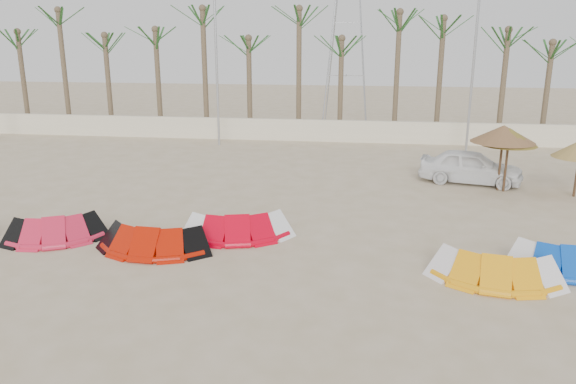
# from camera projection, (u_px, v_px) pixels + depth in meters

# --- Properties ---
(ground) EXTENTS (120.00, 120.00, 0.00)m
(ground) POSITION_uv_depth(u_px,v_px,m) (253.00, 316.00, 12.99)
(ground) COLOR #C0AD92
(ground) RESTS_ON ground
(boundary_wall) EXTENTS (60.00, 0.30, 1.30)m
(boundary_wall) POSITION_uv_depth(u_px,v_px,m) (324.00, 131.00, 33.78)
(boundary_wall) COLOR beige
(boundary_wall) RESTS_ON ground
(palm_line) EXTENTS (52.00, 4.00, 7.70)m
(palm_line) POSITION_uv_depth(u_px,v_px,m) (339.00, 31.00, 33.54)
(palm_line) COLOR brown
(palm_line) RESTS_ON ground
(lamp_b) EXTENTS (1.25, 0.14, 11.00)m
(lamp_b) POSITION_uv_depth(u_px,v_px,m) (216.00, 43.00, 31.26)
(lamp_b) COLOR #A5A8AD
(lamp_b) RESTS_ON ground
(lamp_c) EXTENTS (1.25, 0.14, 11.00)m
(lamp_c) POSITION_uv_depth(u_px,v_px,m) (476.00, 44.00, 29.42)
(lamp_c) COLOR #A5A8AD
(lamp_c) RESTS_ON ground
(pylon) EXTENTS (3.00, 3.00, 14.00)m
(pylon) POSITION_uv_depth(u_px,v_px,m) (345.00, 126.00, 39.54)
(pylon) COLOR #A5A8AD
(pylon) RESTS_ON ground
(kite_red_left) EXTENTS (3.48, 2.53, 0.90)m
(kite_red_left) POSITION_uv_depth(u_px,v_px,m) (60.00, 226.00, 17.79)
(kite_red_left) COLOR red
(kite_red_left) RESTS_ON ground
(kite_red_mid) EXTENTS (3.47, 1.66, 0.90)m
(kite_red_mid) POSITION_uv_depth(u_px,v_px,m) (156.00, 235.00, 16.96)
(kite_red_mid) COLOR #A71101
(kite_red_mid) RESTS_ON ground
(kite_red_right) EXTENTS (3.70, 2.22, 0.90)m
(kite_red_right) POSITION_uv_depth(u_px,v_px,m) (239.00, 223.00, 18.09)
(kite_red_right) COLOR red
(kite_red_right) RESTS_ON ground
(kite_orange) EXTENTS (3.54, 2.02, 0.90)m
(kite_orange) POSITION_uv_depth(u_px,v_px,m) (493.00, 263.00, 14.88)
(kite_orange) COLOR orange
(kite_orange) RESTS_ON ground
(kite_blue) EXTENTS (3.32, 1.71, 0.90)m
(kite_blue) POSITION_uv_depth(u_px,v_px,m) (567.00, 254.00, 15.49)
(kite_blue) COLOR #0943B2
(kite_blue) RESTS_ON ground
(parasol_left) EXTENTS (2.27, 2.27, 2.64)m
(parasol_left) POSITION_uv_depth(u_px,v_px,m) (509.00, 137.00, 22.61)
(parasol_left) COLOR #4C331E
(parasol_left) RESTS_ON ground
(parasol_mid) EXTENTS (2.59, 2.59, 2.73)m
(parasol_mid) POSITION_uv_depth(u_px,v_px,m) (503.00, 134.00, 22.74)
(parasol_mid) COLOR #4C331E
(parasol_mid) RESTS_ON ground
(car) EXTENTS (4.59, 2.69, 1.47)m
(car) POSITION_uv_depth(u_px,v_px,m) (471.00, 167.00, 24.30)
(car) COLOR white
(car) RESTS_ON ground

